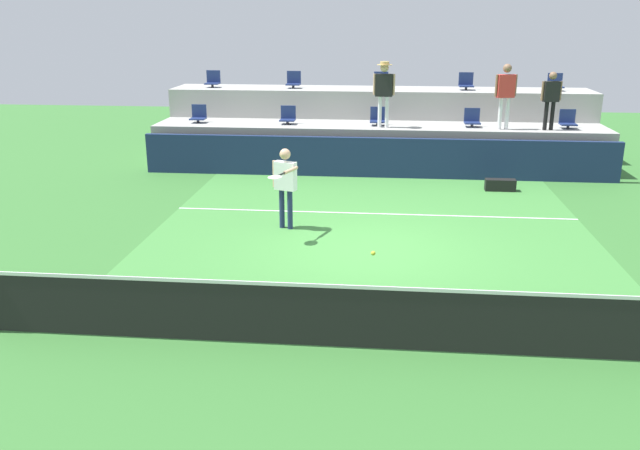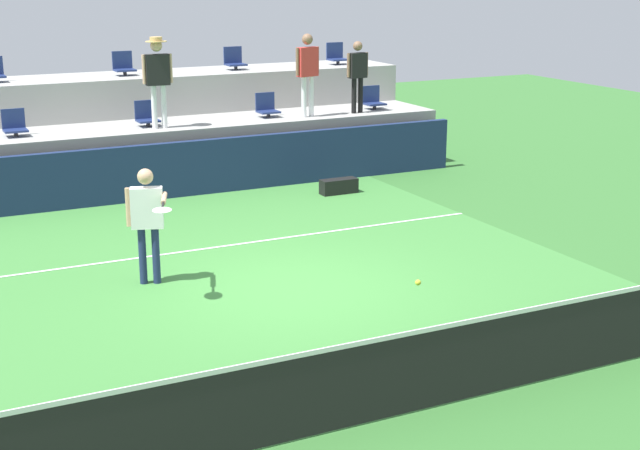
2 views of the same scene
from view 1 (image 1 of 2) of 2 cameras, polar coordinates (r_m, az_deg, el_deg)
name	(u,v)px [view 1 (image 1 of 2)]	position (r m, az deg, el deg)	size (l,w,h in m)	color
ground_plane	(370,249)	(12.76, 4.30, -2.10)	(40.00, 40.00, 0.00)	#336B2D
court_inner_paint	(371,233)	(13.71, 4.42, -0.69)	(9.00, 10.00, 0.01)	#3D7F38
court_service_line	(373,214)	(15.04, 4.56, 0.99)	(9.00, 0.06, 0.00)	white
tennis_net	(362,315)	(8.87, 3.64, -7.72)	(10.48, 0.08, 1.07)	black
sponsor_backboard	(376,158)	(18.40, 4.87, 5.79)	(13.00, 0.16, 1.10)	navy
seating_tier_lower	(377,146)	(19.66, 4.95, 6.77)	(13.00, 1.80, 1.25)	#9E9E99
seating_tier_upper	(379,122)	(21.37, 5.06, 8.78)	(13.00, 1.80, 2.10)	#9E9E99
stadium_chair_lower_far_left	(199,115)	(20.23, -10.39, 9.27)	(0.44, 0.40, 0.52)	#2D2D33
stadium_chair_lower_left	(288,116)	(19.67, -2.78, 9.30)	(0.44, 0.40, 0.52)	#2D2D33
stadium_chair_lower_center	(378,118)	(19.46, 4.98, 9.16)	(0.44, 0.40, 0.52)	#2D2D33
stadium_chair_lower_right	(472,119)	(19.61, 12.93, 8.85)	(0.44, 0.40, 0.52)	#2D2D33
stadium_chair_lower_far_right	(568,121)	(20.11, 20.51, 8.40)	(0.44, 0.40, 0.52)	#2D2D33
stadium_chair_upper_far_left	(213,80)	(21.86, -9.19, 12.17)	(0.44, 0.40, 0.52)	#2D2D33
stadium_chair_upper_left	(294,81)	(21.35, -2.29, 12.25)	(0.44, 0.40, 0.52)	#2D2D33
stadium_chair_upper_center	(381,82)	(21.15, 5.26, 12.14)	(0.44, 0.40, 0.52)	#2D2D33
stadium_chair_upper_right	(466,83)	(21.28, 12.43, 11.85)	(0.44, 0.40, 0.52)	#2D2D33
stadium_chair_upper_far_right	(555,84)	(21.74, 19.55, 11.38)	(0.44, 0.40, 0.52)	#2D2D33
tennis_player	(285,181)	(13.69, -3.02, 3.83)	(0.57, 1.30, 1.70)	navy
spectator_with_hat	(384,87)	(18.96, 5.52, 11.73)	(0.61, 0.45, 1.82)	white
spectator_in_grey	(506,90)	(19.24, 15.65, 11.12)	(0.62, 0.28, 1.78)	white
spectator_leaning_on_rail	(551,96)	(19.50, 19.23, 10.44)	(0.57, 0.24, 1.58)	black
tennis_ball	(373,253)	(9.58, 4.60, -2.43)	(0.07, 0.07, 0.07)	#CCE033
equipment_bag	(500,185)	(17.58, 15.22, 3.34)	(0.76, 0.28, 0.30)	black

